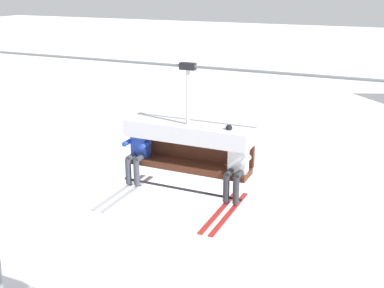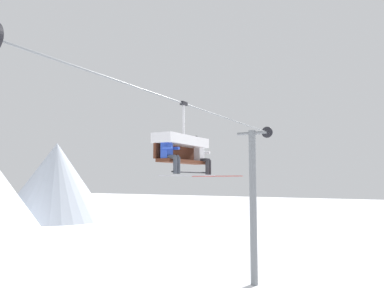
{
  "view_description": "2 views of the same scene",
  "coord_description": "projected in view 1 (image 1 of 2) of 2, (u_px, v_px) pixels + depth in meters",
  "views": [
    {
      "loc": [
        2.91,
        -8.26,
        8.92
      ],
      "look_at": [
        -0.44,
        -0.82,
        6.16
      ],
      "focal_mm": 45.0,
      "sensor_mm": 36.0,
      "label": 1
    },
    {
      "loc": [
        -10.44,
        -6.75,
        5.16
      ],
      "look_at": [
        -0.33,
        -0.98,
        6.28
      ],
      "focal_mm": 35.0,
      "sensor_mm": 36.0,
      "label": 2
    }
  ],
  "objects": [
    {
      "name": "skier_white",
      "position": [
        236.0,
        164.0,
        8.24
      ],
      "size": [
        0.48,
        1.7,
        1.34
      ],
      "color": "silver"
    },
    {
      "name": "skier_blue",
      "position": [
        138.0,
        150.0,
        8.99
      ],
      "size": [
        0.46,
        1.7,
        1.23
      ],
      "color": "#2847B7"
    },
    {
      "name": "chairlift_chair",
      "position": [
        190.0,
        138.0,
        8.71
      ],
      "size": [
        2.37,
        0.74,
        2.24
      ],
      "color": "#512819"
    },
    {
      "name": "lift_cable",
      "position": [
        239.0,
        70.0,
        7.86
      ],
      "size": [
        16.45,
        0.05,
        0.05
      ],
      "color": "slate"
    }
  ]
}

